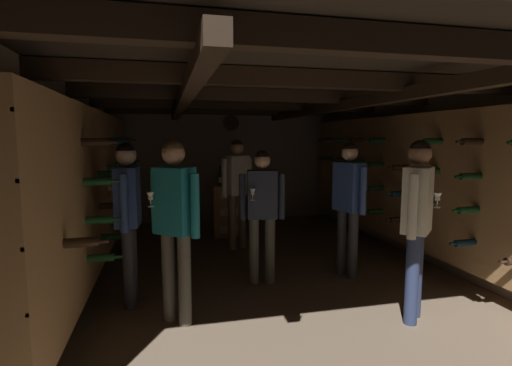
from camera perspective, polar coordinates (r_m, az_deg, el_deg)
name	(u,v)px	position (r m, az deg, el deg)	size (l,w,h in m)	color
ground_plane	(265,269)	(5.24, 1.32, -12.59)	(8.40, 8.40, 0.00)	#7A6651
room_shell	(260,161)	(5.22, 0.63, 3.29)	(4.72, 6.52, 2.41)	gray
wine_crate_stack	(227,210)	(6.88, -4.25, -4.05)	(0.52, 0.35, 0.90)	#A37547
display_bottle	(220,178)	(6.77, -5.36, 0.78)	(0.08, 0.08, 0.35)	#194723
person_host_center	(262,205)	(4.53, 0.89, -3.22)	(0.53, 0.33, 1.58)	#4C473D
person_guest_rear_center	(237,183)	(5.97, -2.80, 0.01)	(0.51, 0.41, 1.70)	brown
person_guest_near_right	(417,213)	(3.88, 22.69, -4.06)	(0.41, 0.45, 1.71)	#232D4C
person_guest_mid_right	(348,197)	(4.88, 13.49, -1.96)	(0.32, 0.51, 1.67)	#2D2D33
person_guest_mid_left	(128,208)	(4.13, -18.38, -3.59)	(0.33, 0.54, 1.68)	#2D2D33
person_guest_near_left	(175,214)	(3.61, -11.91, -4.45)	(0.46, 0.39, 1.71)	#4C473D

